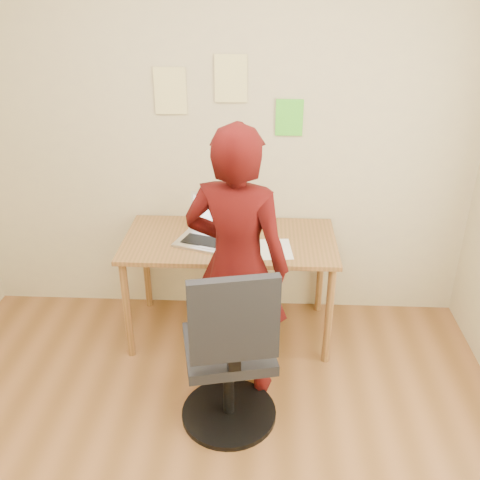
# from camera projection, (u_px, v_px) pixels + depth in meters

# --- Properties ---
(room) EXTENTS (3.58, 3.58, 2.78)m
(room) POSITION_uv_depth(u_px,v_px,m) (182.00, 258.00, 2.03)
(room) COLOR brown
(room) RESTS_ON ground
(desk) EXTENTS (1.40, 0.70, 0.74)m
(desk) POSITION_uv_depth(u_px,v_px,m) (230.00, 250.00, 3.57)
(desk) COLOR #8F5E31
(desk) RESTS_ON ground
(laptop) EXTENTS (0.45, 0.43, 0.27)m
(laptop) POSITION_uv_depth(u_px,v_px,m) (209.00, 232.00, 3.49)
(laptop) COLOR silver
(laptop) RESTS_ON desk
(paper_sheet) EXTENTS (0.22, 0.30, 0.00)m
(paper_sheet) POSITION_uv_depth(u_px,v_px,m) (276.00, 249.00, 3.40)
(paper_sheet) COLOR white
(paper_sheet) RESTS_ON desk
(phone) EXTENTS (0.07, 0.13, 0.01)m
(phone) POSITION_uv_depth(u_px,v_px,m) (249.00, 254.00, 3.33)
(phone) COLOR black
(phone) RESTS_ON desk
(wall_note_left) EXTENTS (0.21, 0.00, 0.30)m
(wall_note_left) POSITION_uv_depth(u_px,v_px,m) (170.00, 91.00, 3.47)
(wall_note_left) COLOR #EDE18E
(wall_note_left) RESTS_ON room
(wall_note_mid) EXTENTS (0.21, 0.00, 0.30)m
(wall_note_mid) POSITION_uv_depth(u_px,v_px,m) (231.00, 79.00, 3.41)
(wall_note_mid) COLOR #EDE18E
(wall_note_mid) RESTS_ON room
(wall_note_right) EXTENTS (0.18, 0.00, 0.24)m
(wall_note_right) POSITION_uv_depth(u_px,v_px,m) (289.00, 118.00, 3.51)
(wall_note_right) COLOR #53DB31
(wall_note_right) RESTS_ON room
(office_chair) EXTENTS (0.55, 0.57, 1.06)m
(office_chair) POSITION_uv_depth(u_px,v_px,m) (230.00, 361.00, 2.86)
(office_chair) COLOR black
(office_chair) RESTS_ON ground
(person) EXTENTS (0.69, 0.54, 1.66)m
(person) POSITION_uv_depth(u_px,v_px,m) (237.00, 266.00, 3.02)
(person) COLOR #3D0908
(person) RESTS_ON ground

